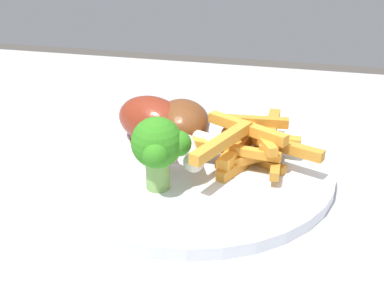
{
  "coord_description": "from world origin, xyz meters",
  "views": [
    {
      "loc": [
        0.08,
        -0.39,
        0.99
      ],
      "look_at": [
        -0.02,
        0.04,
        0.78
      ],
      "focal_mm": 47.24,
      "sensor_mm": 36.0,
      "label": 1
    }
  ],
  "objects": [
    {
      "name": "broccoli_floret_front",
      "position": [
        -0.04,
        -0.02,
        0.8
      ],
      "size": [
        0.05,
        0.05,
        0.07
      ],
      "color": "#7FB157",
      "rests_on": "dinner_plate"
    },
    {
      "name": "chicken_drumstick_near",
      "position": [
        -0.04,
        0.08,
        0.78
      ],
      "size": [
        0.08,
        0.13,
        0.05
      ],
      "color": "#4E2310",
      "rests_on": "dinner_plate"
    },
    {
      "name": "chicken_drumstick_extra",
      "position": [
        -0.07,
        0.08,
        0.78
      ],
      "size": [
        0.09,
        0.13,
        0.04
      ],
      "color": "#5A210F",
      "rests_on": "dinner_plate"
    },
    {
      "name": "chicken_drumstick_far",
      "position": [
        -0.07,
        0.08,
        0.78
      ],
      "size": [
        0.13,
        0.08,
        0.05
      ],
      "color": "#5B1A0F",
      "rests_on": "dinner_plate"
    },
    {
      "name": "dinner_plate",
      "position": [
        -0.02,
        0.04,
        0.75
      ],
      "size": [
        0.28,
        0.28,
        0.01
      ],
      "primitive_type": "cylinder",
      "color": "silver",
      "rests_on": "dining_table"
    },
    {
      "name": "carrot_fries_pile",
      "position": [
        0.04,
        0.05,
        0.78
      ],
      "size": [
        0.14,
        0.16,
        0.04
      ],
      "color": "orange",
      "rests_on": "dinner_plate"
    },
    {
      "name": "dining_table",
      "position": [
        0.0,
        0.0,
        0.65
      ],
      "size": [
        1.3,
        0.83,
        0.74
      ],
      "color": "#B7B7BC",
      "rests_on": "ground_plane"
    }
  ]
}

